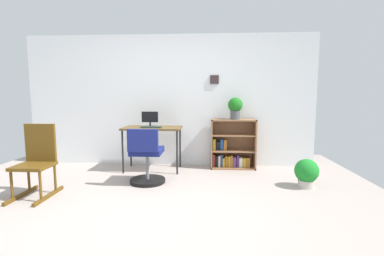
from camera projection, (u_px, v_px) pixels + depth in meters
name	position (u px, v px, depth m)	size (l,w,h in m)	color
ground_plane	(143.00, 211.00, 3.09)	(6.24, 6.24, 0.00)	#A2958D
wall_back	(170.00, 101.00, 5.08)	(5.20, 0.12, 2.35)	silver
desk	(152.00, 131.00, 4.71)	(0.97, 0.55, 0.74)	brown
monitor	(150.00, 120.00, 4.73)	(0.28, 0.19, 0.26)	#262628
keyboard	(151.00, 127.00, 4.61)	(0.34, 0.13, 0.02)	#21312D
office_chair	(146.00, 160.00, 4.01)	(0.52, 0.55, 0.82)	black
rocking_chair	(37.00, 160.00, 3.54)	(0.42, 0.64, 0.91)	#573B11
bookshelf_low	(232.00, 147.00, 4.91)	(0.77, 0.30, 0.86)	#8C603F
potted_plant_on_shelf	(235.00, 107.00, 4.77)	(0.25, 0.25, 0.37)	#474C51
potted_plant_floor	(306.00, 172.00, 3.87)	(0.33, 0.33, 0.40)	#B7B2A8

